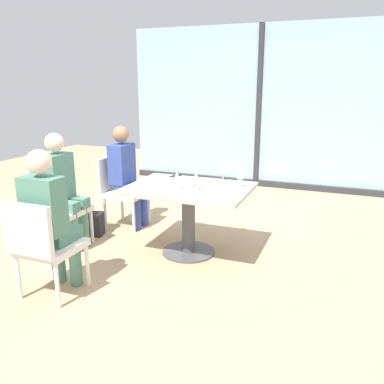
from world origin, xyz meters
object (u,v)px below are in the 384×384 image
(wine_glass_2, at_px, (196,177))
(person_far_left, at_px, (127,172))
(person_front_left, at_px, (49,215))
(dining_table_main, at_px, (188,204))
(cell_phone_on_table, at_px, (176,176))
(wine_glass_1, at_px, (241,175))
(handbag_0, at_px, (90,224))
(wine_glass_0, at_px, (223,169))
(chair_far_left, at_px, (120,187))
(person_side_end, at_px, (63,186))
(chair_side_end, at_px, (56,203))
(chair_front_left, at_px, (43,243))
(coffee_cup, at_px, (190,182))
(wine_glass_3, at_px, (177,177))

(wine_glass_2, bearing_deg, person_far_left, 152.12)
(person_front_left, bearing_deg, dining_table_main, 57.30)
(dining_table_main, height_order, cell_phone_on_table, cell_phone_on_table)
(wine_glass_1, distance_m, cell_phone_on_table, 0.86)
(wine_glass_2, bearing_deg, handbag_0, 173.73)
(wine_glass_0, height_order, wine_glass_2, same)
(wine_glass_0, bearing_deg, dining_table_main, -121.74)
(chair_far_left, distance_m, person_far_left, 0.23)
(dining_table_main, relative_size, person_far_left, 0.99)
(handbag_0, bearing_deg, person_side_end, -105.37)
(chair_side_end, xyz_separation_m, cell_phone_on_table, (1.10, 0.74, 0.24))
(chair_far_left, relative_size, person_front_left, 0.69)
(person_front_left, bearing_deg, person_far_left, 98.93)
(chair_front_left, bearing_deg, wine_glass_2, 53.71)
(person_front_left, distance_m, person_side_end, 1.01)
(person_side_end, bearing_deg, wine_glass_0, 25.42)
(chair_front_left, distance_m, person_far_left, 1.85)
(chair_side_end, height_order, wine_glass_0, wine_glass_0)
(person_front_left, height_order, person_side_end, same)
(person_front_left, bearing_deg, cell_phone_on_table, 74.43)
(chair_front_left, xyz_separation_m, person_front_left, (0.00, 0.11, 0.20))
(wine_glass_0, distance_m, cell_phone_on_table, 0.58)
(person_far_left, bearing_deg, coffee_cup, -24.84)
(person_front_left, relative_size, coffee_cup, 14.00)
(person_side_end, distance_m, wine_glass_2, 1.46)
(chair_front_left, relative_size, person_side_end, 0.69)
(chair_front_left, distance_m, person_side_end, 1.12)
(chair_far_left, xyz_separation_m, wine_glass_3, (1.07, -0.65, 0.37))
(wine_glass_3, height_order, cell_phone_on_table, wine_glass_3)
(wine_glass_2, xyz_separation_m, wine_glass_3, (-0.19, -0.04, 0.00))
(chair_side_end, bearing_deg, person_front_left, -52.30)
(wine_glass_0, bearing_deg, wine_glass_1, -40.03)
(cell_phone_on_table, bearing_deg, wine_glass_1, 6.35)
(chair_side_end, distance_m, cell_phone_on_table, 1.35)
(person_far_left, distance_m, person_side_end, 0.90)
(chair_front_left, distance_m, chair_side_end, 1.16)
(person_side_end, distance_m, cell_phone_on_table, 1.24)
(dining_table_main, height_order, chair_front_left, chair_front_left)
(chair_front_left, bearing_deg, dining_table_main, 59.54)
(person_side_end, xyz_separation_m, wine_glass_1, (1.81, 0.53, 0.16))
(coffee_cup, relative_size, cell_phone_on_table, 0.62)
(dining_table_main, height_order, person_front_left, person_front_left)
(chair_side_end, bearing_deg, wine_glass_1, 15.39)
(wine_glass_2, height_order, handbag_0, wine_glass_2)
(wine_glass_1, relative_size, coffee_cup, 2.06)
(wine_glass_0, distance_m, wine_glass_1, 0.33)
(person_far_left, distance_m, handbag_0, 0.76)
(wine_glass_0, relative_size, coffee_cup, 2.06)
(chair_side_end, height_order, person_front_left, person_front_left)
(cell_phone_on_table, bearing_deg, coffee_cup, -26.92)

